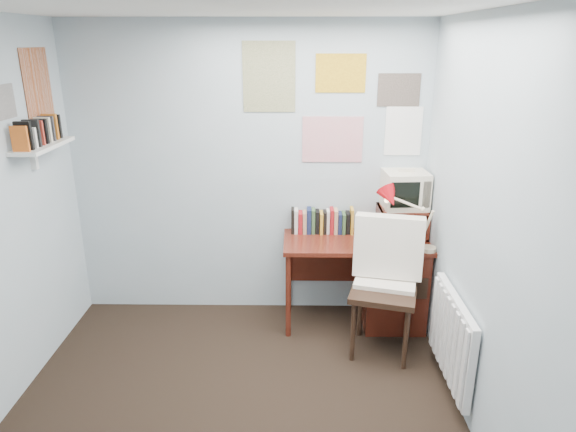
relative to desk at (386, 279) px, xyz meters
name	(u,v)px	position (x,y,z in m)	size (l,w,h in m)	color
back_wall	(249,174)	(-1.17, 0.27, 0.84)	(3.00, 0.02, 2.50)	#AFBDC8
right_wall	(507,258)	(0.33, -1.48, 0.84)	(0.02, 3.50, 2.50)	#AFBDC8
ceiling	(209,0)	(-1.17, -1.48, 2.09)	(3.00, 3.50, 0.02)	white
desk	(386,279)	(0.00, 0.00, 0.00)	(1.20, 0.55, 0.76)	#571F14
desk_chair	(384,292)	(-0.10, -0.45, 0.11)	(0.53, 0.50, 1.03)	black
desk_lamp	(431,225)	(0.27, -0.22, 0.57)	(0.31, 0.26, 0.44)	red
tv_riser	(402,222)	(0.12, 0.11, 0.48)	(0.40, 0.30, 0.25)	#571F14
crt_tv	(405,188)	(0.13, 0.13, 0.77)	(0.35, 0.32, 0.33)	beige
book_row	(326,220)	(-0.51, 0.18, 0.46)	(0.60, 0.14, 0.22)	#571F14
radiator	(452,338)	(0.29, -0.93, 0.01)	(0.09, 0.80, 0.60)	white
wall_shelf	(43,146)	(-2.57, -0.38, 1.21)	(0.20, 0.62, 0.24)	white
posters_back	(334,103)	(-0.47, 0.26, 1.44)	(1.20, 0.01, 0.90)	white
posters_left	(21,91)	(-2.67, -0.38, 1.59)	(0.01, 0.70, 0.60)	white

